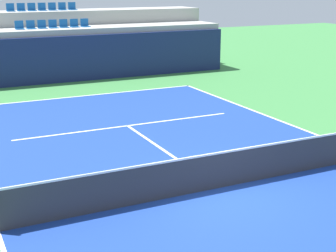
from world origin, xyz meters
TOP-DOWN VIEW (x-y plane):
  - ground_plane at (0.00, 0.00)m, footprint 80.00×80.00m
  - court_surface at (0.00, 0.00)m, footprint 11.00×24.00m
  - baseline_far at (0.00, 11.95)m, footprint 11.00×0.10m
  - service_line_far at (0.00, 6.40)m, footprint 8.26×0.10m
  - centre_service_line at (0.00, 3.20)m, footprint 0.10×6.40m
  - back_wall at (0.00, 15.65)m, footprint 19.02×0.30m
  - stands_tier_lower at (0.00, 17.00)m, footprint 19.02×2.40m
  - stands_tier_upper at (0.00, 19.40)m, footprint 19.02×2.40m
  - seating_row_lower at (0.00, 17.09)m, footprint 3.95×0.44m
  - seating_row_upper at (0.00, 19.49)m, footprint 3.95×0.44m
  - tennis_net at (0.00, 0.00)m, footprint 11.08×0.08m

SIDE VIEW (x-z plane):
  - ground_plane at x=0.00m, z-range 0.00..0.00m
  - court_surface at x=0.00m, z-range 0.00..0.01m
  - baseline_far at x=0.00m, z-range 0.01..0.01m
  - service_line_far at x=0.00m, z-range 0.01..0.01m
  - centre_service_line at x=0.00m, z-range 0.01..0.01m
  - tennis_net at x=0.00m, z-range -0.03..1.04m
  - back_wall at x=0.00m, z-range 0.00..2.39m
  - stands_tier_lower at x=0.00m, z-range 0.00..2.69m
  - stands_tier_upper at x=0.00m, z-range 0.00..3.48m
  - seating_row_lower at x=0.00m, z-range 2.60..3.04m
  - seating_row_upper at x=0.00m, z-range 3.39..3.83m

